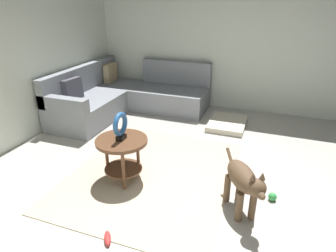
% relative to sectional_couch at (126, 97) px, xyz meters
% --- Properties ---
extents(ground_plane, '(6.00, 6.00, 0.10)m').
position_rel_sectional_couch_xyz_m(ground_plane, '(-1.99, -2.02, -0.34)').
color(ground_plane, '#B7B2A8').
extents(wall_right, '(0.12, 6.00, 2.70)m').
position_rel_sectional_couch_xyz_m(wall_right, '(0.95, -2.02, 1.06)').
color(wall_right, silver).
rests_on(wall_right, ground_plane).
extents(area_rug, '(2.30, 1.90, 0.01)m').
position_rel_sectional_couch_xyz_m(area_rug, '(-1.84, -1.32, -0.28)').
color(area_rug, '#BCAD93').
rests_on(area_rug, ground_plane).
extents(sectional_couch, '(2.20, 2.25, 0.88)m').
position_rel_sectional_couch_xyz_m(sectional_couch, '(0.00, 0.00, 0.00)').
color(sectional_couch, gray).
rests_on(sectional_couch, ground_plane).
extents(side_table, '(0.60, 0.60, 0.54)m').
position_rel_sectional_couch_xyz_m(side_table, '(-2.05, -1.04, 0.13)').
color(side_table, brown).
rests_on(side_table, ground_plane).
extents(torus_sculpture, '(0.28, 0.08, 0.33)m').
position_rel_sectional_couch_xyz_m(torus_sculpture, '(-2.05, -1.04, 0.42)').
color(torus_sculpture, black).
rests_on(torus_sculpture, side_table).
extents(dog_bed_mat, '(0.80, 0.60, 0.09)m').
position_rel_sectional_couch_xyz_m(dog_bed_mat, '(-0.01, -1.94, -0.24)').
color(dog_bed_mat, beige).
rests_on(dog_bed_mat, ground_plane).
extents(dog, '(0.75, 0.49, 0.63)m').
position_rel_sectional_couch_xyz_m(dog, '(-2.16, -2.44, 0.09)').
color(dog, brown).
rests_on(dog, ground_plane).
extents(dog_toy_ball, '(0.09, 0.09, 0.09)m').
position_rel_sectional_couch_xyz_m(dog_toy_ball, '(-1.85, -2.75, -0.24)').
color(dog_toy_ball, green).
rests_on(dog_toy_ball, ground_plane).
extents(dog_toy_bone, '(0.18, 0.15, 0.06)m').
position_rel_sectional_couch_xyz_m(dog_toy_bone, '(-2.98, -1.37, -0.26)').
color(dog_toy_bone, red).
rests_on(dog_toy_bone, ground_plane).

